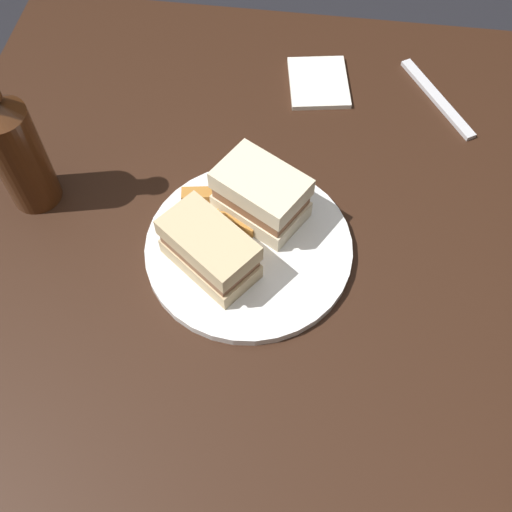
% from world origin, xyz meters
% --- Properties ---
extents(ground_plane, '(6.00, 6.00, 0.00)m').
position_xyz_m(ground_plane, '(0.00, 0.00, 0.00)').
color(ground_plane, black).
extents(dining_table, '(1.08, 0.96, 0.75)m').
position_xyz_m(dining_table, '(0.00, 0.00, 0.38)').
color(dining_table, black).
rests_on(dining_table, ground).
extents(plate, '(0.27, 0.27, 0.01)m').
position_xyz_m(plate, '(-0.05, -0.03, 0.76)').
color(plate, white).
rests_on(plate, dining_table).
extents(sandwich_half_left, '(0.12, 0.13, 0.07)m').
position_xyz_m(sandwich_half_left, '(-0.10, -0.02, 0.80)').
color(sandwich_half_left, beige).
rests_on(sandwich_half_left, plate).
extents(sandwich_half_right, '(0.12, 0.13, 0.07)m').
position_xyz_m(sandwich_half_right, '(-0.02, -0.07, 0.80)').
color(sandwich_half_right, '#CCB284').
rests_on(sandwich_half_right, plate).
extents(potato_wedge_front, '(0.03, 0.05, 0.02)m').
position_xyz_m(potato_wedge_front, '(-0.08, -0.04, 0.77)').
color(potato_wedge_front, '#AD702D').
rests_on(potato_wedge_front, plate).
extents(potato_wedge_middle, '(0.05, 0.03, 0.02)m').
position_xyz_m(potato_wedge_middle, '(-0.06, -0.07, 0.77)').
color(potato_wedge_middle, gold).
rests_on(potato_wedge_middle, plate).
extents(potato_wedge_back, '(0.05, 0.02, 0.01)m').
position_xyz_m(potato_wedge_back, '(-0.06, -0.07, 0.77)').
color(potato_wedge_back, '#AD702D').
rests_on(potato_wedge_back, plate).
extents(potato_wedge_left_edge, '(0.03, 0.06, 0.02)m').
position_xyz_m(potato_wedge_left_edge, '(-0.11, -0.10, 0.77)').
color(potato_wedge_left_edge, '#AD702D').
rests_on(potato_wedge_left_edge, plate).
extents(cider_bottle, '(0.07, 0.07, 0.24)m').
position_xyz_m(cider_bottle, '(-0.10, -0.33, 0.85)').
color(cider_bottle, '#47230F').
rests_on(cider_bottle, dining_table).
extents(napkin, '(0.12, 0.11, 0.01)m').
position_xyz_m(napkin, '(-0.37, 0.04, 0.75)').
color(napkin, silver).
rests_on(napkin, dining_table).
extents(fork, '(0.16, 0.11, 0.01)m').
position_xyz_m(fork, '(-0.36, 0.22, 0.75)').
color(fork, silver).
rests_on(fork, dining_table).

